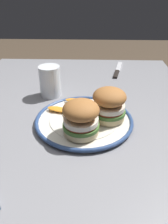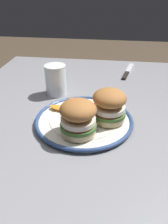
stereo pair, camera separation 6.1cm
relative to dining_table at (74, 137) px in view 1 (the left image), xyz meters
name	(u,v)px [view 1 (the left image)]	position (x,y,z in m)	size (l,w,h in m)	color
dining_table	(74,137)	(0.00, 0.00, 0.00)	(1.15, 0.89, 0.71)	gray
dinner_plate	(84,120)	(0.05, 0.04, 0.11)	(0.31, 0.31, 0.02)	silver
sandwich_half_left	(109,104)	(0.05, 0.11, 0.17)	(0.14, 0.14, 0.10)	beige
sandwich_half_right	(81,117)	(0.13, 0.03, 0.17)	(0.14, 0.14, 0.10)	beige
orange_peel_curled	(72,112)	(0.03, 0.00, 0.12)	(0.06, 0.06, 0.01)	orange
orange_peel_strip_long	(74,100)	(-0.06, 0.00, 0.12)	(0.03, 0.07, 0.01)	orange
orange_peel_strip_short	(58,109)	(0.01, -0.05, 0.12)	(0.05, 0.08, 0.01)	orange
drinking_glass	(50,83)	(-0.14, -0.10, 0.15)	(0.08, 0.08, 0.12)	white
table_knife	(117,71)	(-0.40, 0.18, 0.10)	(0.22, 0.06, 0.01)	silver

